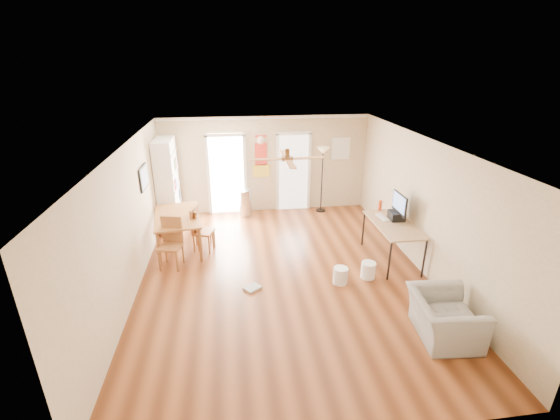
{
  "coord_description": "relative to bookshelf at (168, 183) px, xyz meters",
  "views": [
    {
      "loc": [
        -0.93,
        -6.37,
        3.99
      ],
      "look_at": [
        0.0,
        0.6,
        1.15
      ],
      "focal_mm": 24.3,
      "sensor_mm": 36.0,
      "label": 1
    }
  ],
  "objects": [
    {
      "name": "ceiling_fan",
      "position": [
        2.51,
        -3.15,
        1.33
      ],
      "size": [
        1.24,
        1.24,
        0.2
      ],
      "primitive_type": null,
      "color": "#593819",
      "rests_on": "ceiling"
    },
    {
      "name": "printer",
      "position": [
        4.96,
        -2.32,
        -0.18
      ],
      "size": [
        0.31,
        0.35,
        0.17
      ],
      "primitive_type": "cube",
      "rotation": [
        0.0,
        0.0,
        -0.07
      ],
      "color": "black",
      "rests_on": "computer_desk"
    },
    {
      "name": "dining_chair_right_b",
      "position": [
        0.91,
        -1.54,
        -0.61
      ],
      "size": [
        0.51,
        0.51,
        0.98
      ],
      "primitive_type": null,
      "rotation": [
        0.0,
        0.0,
        1.27
      ],
      "color": "#AB6537",
      "rests_on": "floor"
    },
    {
      "name": "bathroom_doorway",
      "position": [
        3.26,
        0.63,
        -0.05
      ],
      "size": [
        0.8,
        0.1,
        2.1
      ],
      "primitive_type": null,
      "color": "white",
      "rests_on": "wall_back"
    },
    {
      "name": "dining_table",
      "position": [
        0.36,
        -1.37,
        -0.7
      ],
      "size": [
        1.15,
        1.69,
        0.79
      ],
      "primitive_type": null,
      "rotation": [
        0.0,
        0.0,
        0.13
      ],
      "color": "#AB7937",
      "rests_on": "floor"
    },
    {
      "name": "wastebasket_b",
      "position": [
        4.12,
        -3.14,
        -0.94
      ],
      "size": [
        0.35,
        0.35,
        0.32
      ],
      "primitive_type": "cylinder",
      "rotation": [
        0.0,
        0.0,
        -0.32
      ],
      "color": "white",
      "rests_on": "floor"
    },
    {
      "name": "wall_decal",
      "position": [
        2.39,
        0.63,
        0.45
      ],
      "size": [
        0.46,
        0.03,
        1.1
      ],
      "primitive_type": "cube",
      "color": "red",
      "rests_on": "wall_back"
    },
    {
      "name": "ac_grille",
      "position": [
        4.56,
        0.62,
        0.6
      ],
      "size": [
        0.5,
        0.04,
        0.6
      ],
      "primitive_type": "cube",
      "color": "white",
      "rests_on": "wall_back"
    },
    {
      "name": "floor",
      "position": [
        2.51,
        -2.85,
        -1.1
      ],
      "size": [
        7.0,
        7.0,
        0.0
      ],
      "primitive_type": "plane",
      "color": "brown",
      "rests_on": "ground"
    },
    {
      "name": "kitchen_doorway",
      "position": [
        1.46,
        0.63,
        -0.05
      ],
      "size": [
        0.9,
        0.1,
        2.1
      ],
      "primitive_type": null,
      "color": "white",
      "rests_on": "wall_back"
    },
    {
      "name": "armchair",
      "position": [
        4.66,
        -4.9,
        -0.76
      ],
      "size": [
        1.01,
        1.13,
        0.68
      ],
      "primitive_type": "imported",
      "rotation": [
        0.0,
        0.0,
        1.47
      ],
      "color": "gray",
      "rests_on": "floor"
    },
    {
      "name": "dining_chair_near",
      "position": [
        0.29,
        -2.21,
        -0.58
      ],
      "size": [
        0.51,
        0.51,
        1.03
      ],
      "primitive_type": null,
      "rotation": [
        0.0,
        0.0,
        -0.22
      ],
      "color": "#9E6233",
      "rests_on": "floor"
    },
    {
      "name": "ceiling",
      "position": [
        2.51,
        -2.85,
        1.5
      ],
      "size": [
        5.5,
        7.0,
        0.0
      ],
      "primitive_type": null,
      "color": "silver",
      "rests_on": "floor"
    },
    {
      "name": "imac",
      "position": [
        4.98,
        -2.35,
        0.03
      ],
      "size": [
        0.14,
        0.63,
        0.58
      ],
      "primitive_type": null,
      "rotation": [
        0.0,
        0.0,
        -0.09
      ],
      "color": "black",
      "rests_on": "computer_desk"
    },
    {
      "name": "torchiere_lamp",
      "position": [
        4.01,
        0.36,
        -0.2
      ],
      "size": [
        0.35,
        0.35,
        1.8
      ],
      "primitive_type": null,
      "rotation": [
        0.0,
        0.0,
        0.04
      ],
      "color": "black",
      "rests_on": "floor"
    },
    {
      "name": "computer_desk",
      "position": [
        4.82,
        -2.52,
        -0.68
      ],
      "size": [
        0.78,
        1.56,
        0.84
      ],
      "primitive_type": null,
      "color": "tan",
      "rests_on": "floor"
    },
    {
      "name": "wall_right",
      "position": [
        5.26,
        -2.85,
        0.2
      ],
      "size": [
        0.04,
        7.0,
        2.6
      ],
      "primitive_type": null,
      "color": "beige",
      "rests_on": "floor"
    },
    {
      "name": "crown_molding",
      "position": [
        2.51,
        -2.85,
        1.46
      ],
      "size": [
        5.5,
        7.0,
        0.08
      ],
      "primitive_type": null,
      "color": "white",
      "rests_on": "wall_back"
    },
    {
      "name": "bookshelf",
      "position": [
        0.0,
        0.0,
        0.0
      ],
      "size": [
        0.5,
        1.01,
        2.2
      ],
      "primitive_type": null,
      "rotation": [
        0.0,
        0.0,
        -0.06
      ],
      "color": "white",
      "rests_on": "floor"
    },
    {
      "name": "framed_poster",
      "position": [
        -0.21,
        -1.45,
        0.6
      ],
      "size": [
        0.04,
        0.66,
        0.48
      ],
      "primitive_type": "cube",
      "color": "black",
      "rests_on": "wall_left"
    },
    {
      "name": "floor_cloth",
      "position": [
        1.86,
        -3.24,
        -1.08
      ],
      "size": [
        0.37,
        0.36,
        0.04
      ],
      "primitive_type": "cube",
      "rotation": [
        0.0,
        0.0,
        0.64
      ],
      "color": "#AAABA5",
      "rests_on": "floor"
    },
    {
      "name": "orange_bottle",
      "position": [
        4.81,
        -1.78,
        -0.15
      ],
      "size": [
        0.1,
        0.1,
        0.23
      ],
      "primitive_type": "cylinder",
      "rotation": [
        0.0,
        0.0,
        -0.28
      ],
      "color": "red",
      "rests_on": "computer_desk"
    },
    {
      "name": "wall_front",
      "position": [
        2.51,
        -6.35,
        0.2
      ],
      "size": [
        5.5,
        0.04,
        2.6
      ],
      "primitive_type": null,
      "color": "beige",
      "rests_on": "floor"
    },
    {
      "name": "wall_left",
      "position": [
        -0.24,
        -2.85,
        0.2
      ],
      "size": [
        0.04,
        7.0,
        2.6
      ],
      "primitive_type": null,
      "color": "beige",
      "rests_on": "floor"
    },
    {
      "name": "dining_chair_right_a",
      "position": [
        0.91,
        -1.43,
        -0.64
      ],
      "size": [
        0.45,
        0.45,
        0.93
      ],
      "primitive_type": null,
      "rotation": [
        0.0,
        0.0,
        1.78
      ],
      "color": "#9F6F33",
      "rests_on": "floor"
    },
    {
      "name": "wastebasket_a",
      "position": [
        3.53,
        -3.26,
        -0.94
      ],
      "size": [
        0.3,
        0.3,
        0.32
      ],
      "primitive_type": "cylinder",
      "rotation": [
        0.0,
        0.0,
        0.1
      ],
      "color": "white",
      "rests_on": "floor"
    },
    {
      "name": "keyboard",
      "position": [
        4.71,
        -2.19,
        -0.25
      ],
      "size": [
        0.18,
        0.42,
        0.02
      ],
      "primitive_type": "cube",
      "rotation": [
        0.0,
        0.0,
        0.11
      ],
      "color": "silver",
      "rests_on": "computer_desk"
    },
    {
      "name": "trash_can",
      "position": [
        1.91,
        0.34,
        -0.74
      ],
      "size": [
        0.39,
        0.39,
        0.72
      ],
      "primitive_type": "cylinder",
      "rotation": [
        0.0,
        0.0,
        0.18
      ],
      "color": "#BCBCBE",
      "rests_on": "floor"
    },
    {
      "name": "wall_back",
      "position": [
        2.51,
        0.65,
        0.2
      ],
      "size": [
        5.5,
        0.04,
        2.6
      ],
      "primitive_type": null,
      "color": "beige",
      "rests_on": "floor"
    }
  ]
}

